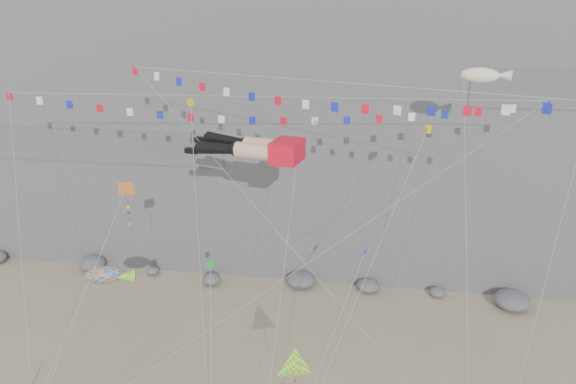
# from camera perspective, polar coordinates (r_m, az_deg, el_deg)

# --- Properties ---
(talus_boulders) EXTENTS (60.00, 3.00, 1.20)m
(talus_boulders) POSITION_cam_1_polar(r_m,az_deg,el_deg) (51.10, 1.32, -8.92)
(talus_boulders) COLOR slate
(talus_boulders) RESTS_ON ground
(legs_kite) EXTENTS (7.94, 17.06, 21.47)m
(legs_kite) POSITION_cam_1_polar(r_m,az_deg,el_deg) (36.00, -3.30, 4.46)
(legs_kite) COLOR red
(legs_kite) RESTS_ON ground
(flag_banner_upper) EXTENTS (36.81, 15.64, 25.79)m
(flag_banner_upper) POSITION_cam_1_polar(r_m,az_deg,el_deg) (38.70, -2.11, 9.63)
(flag_banner_upper) COLOR red
(flag_banner_upper) RESTS_ON ground
(flag_banner_lower) EXTENTS (27.09, 13.21, 24.27)m
(flag_banner_lower) POSITION_cam_1_polar(r_m,az_deg,el_deg) (33.76, 3.34, 11.15)
(flag_banner_lower) COLOR red
(flag_banner_lower) RESTS_ON ground
(harlequin_kite) EXTENTS (5.31, 8.11, 15.57)m
(harlequin_kite) POSITION_cam_1_polar(r_m,az_deg,el_deg) (37.10, -16.15, 0.25)
(harlequin_kite) COLOR red
(harlequin_kite) RESTS_ON ground
(fish_windsock) EXTENTS (5.09, 7.67, 10.50)m
(fish_windsock) POSITION_cam_1_polar(r_m,az_deg,el_deg) (38.55, -18.09, -8.02)
(fish_windsock) COLOR orange
(fish_windsock) RESTS_ON ground
(delta_kite) EXTENTS (2.52, 4.97, 8.49)m
(delta_kite) POSITION_cam_1_polar(r_m,az_deg,el_deg) (30.42, 0.71, -17.44)
(delta_kite) COLOR yellow
(delta_kite) RESTS_ON ground
(blimp_windsock) EXTENTS (3.73, 13.52, 23.65)m
(blimp_windsock) POSITION_cam_1_polar(r_m,az_deg,el_deg) (38.52, 18.91, 11.07)
(blimp_windsock) COLOR #EEE2C4
(blimp_windsock) RESTS_ON ground
(small_kite_a) EXTENTS (5.32, 14.49, 23.27)m
(small_kite_a) POSITION_cam_1_polar(r_m,az_deg,el_deg) (37.98, -9.83, 8.24)
(small_kite_a) COLOR #FFA115
(small_kite_a) RESTS_ON ground
(small_kite_b) EXTENTS (4.81, 10.81, 14.68)m
(small_kite_b) POSITION_cam_1_polar(r_m,az_deg,el_deg) (35.51, 7.60, -6.64)
(small_kite_b) COLOR purple
(small_kite_b) RESTS_ON ground
(small_kite_c) EXTENTS (3.04, 10.37, 13.88)m
(small_kite_c) POSITION_cam_1_polar(r_m,az_deg,el_deg) (34.05, -7.90, -7.69)
(small_kite_c) COLOR green
(small_kite_c) RESTS_ON ground
(small_kite_d) EXTENTS (8.26, 14.95, 23.31)m
(small_kite_d) POSITION_cam_1_polar(r_m,az_deg,el_deg) (36.58, 13.76, 5.66)
(small_kite_d) COLOR yellow
(small_kite_d) RESTS_ON ground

